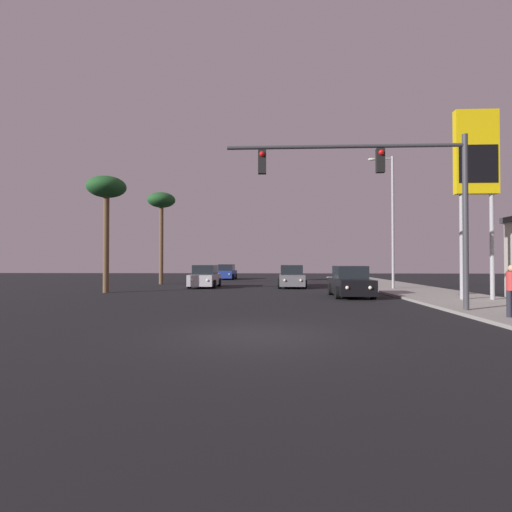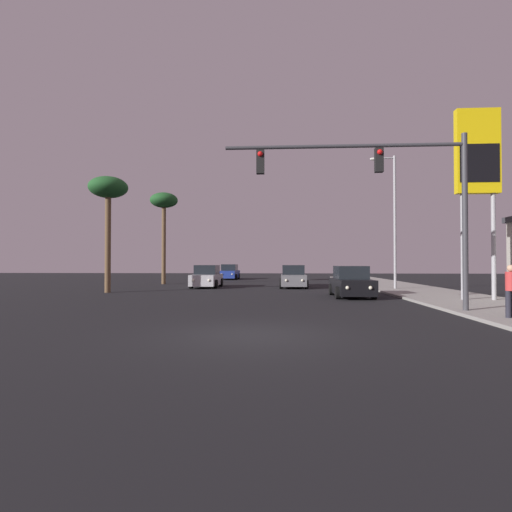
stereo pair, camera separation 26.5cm
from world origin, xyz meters
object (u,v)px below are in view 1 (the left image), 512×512
at_px(car_grey, 291,277).
at_px(gas_station_sign, 476,163).
at_px(car_black, 350,283).
at_px(street_lamp, 391,215).
at_px(pedestrian_on_sidewalk, 512,288).
at_px(car_silver, 205,277).
at_px(traffic_light_mast, 392,183).
at_px(car_blue, 227,273).
at_px(palm_tree_near, 106,192).
at_px(palm_tree_mid, 161,205).

bearing_deg(car_grey, gas_station_sign, 128.77).
xyz_separation_m(car_black, street_lamp, (3.78, 5.53, 4.36)).
bearing_deg(car_black, pedestrian_on_sidewalk, 109.83).
xyz_separation_m(car_silver, traffic_light_mast, (9.63, -14.76, 4.05)).
xyz_separation_m(traffic_light_mast, street_lamp, (3.52, 12.44, 0.31)).
distance_m(car_silver, street_lamp, 14.04).
xyz_separation_m(car_blue, gas_station_sign, (14.98, -25.17, 5.86)).
bearing_deg(pedestrian_on_sidewalk, traffic_light_mast, 148.34).
xyz_separation_m(car_black, pedestrian_on_sidewalk, (3.43, -8.86, 0.27)).
height_order(car_grey, palm_tree_near, palm_tree_near).
height_order(traffic_light_mast, street_lamp, street_lamp).
bearing_deg(car_blue, pedestrian_on_sidewalk, 114.58).
distance_m(car_silver, palm_tree_mid, 8.92).
distance_m(car_silver, car_grey, 6.50).
bearing_deg(palm_tree_near, gas_station_sign, -13.79).
relative_size(car_grey, car_black, 1.00).
bearing_deg(palm_tree_mid, car_silver, -44.07).
distance_m(pedestrian_on_sidewalk, palm_tree_mid, 28.06).
relative_size(car_grey, palm_tree_mid, 0.54).
height_order(pedestrian_on_sidewalk, palm_tree_near, palm_tree_near).
bearing_deg(car_silver, palm_tree_mid, -43.10).
distance_m(car_blue, pedestrian_on_sidewalk, 34.01).
height_order(car_grey, street_lamp, street_lamp).
relative_size(car_black, street_lamp, 0.48).
bearing_deg(car_black, palm_tree_near, -10.41).
bearing_deg(palm_tree_near, pedestrian_on_sidewalk, -31.87).
xyz_separation_m(car_silver, gas_station_sign, (14.83, -10.43, 5.86)).
height_order(traffic_light_mast, pedestrian_on_sidewalk, traffic_light_mast).
distance_m(car_silver, traffic_light_mast, 18.08).
bearing_deg(car_black, street_lamp, -125.73).
xyz_separation_m(car_silver, pedestrian_on_sidewalk, (12.79, -16.71, 0.27)).
xyz_separation_m(street_lamp, gas_station_sign, (1.68, -8.11, 1.50)).
height_order(car_black, palm_tree_near, palm_tree_near).
bearing_deg(car_grey, car_black, 110.27).
distance_m(car_black, gas_station_sign, 8.42).
height_order(car_blue, car_black, same).
xyz_separation_m(pedestrian_on_sidewalk, palm_tree_mid, (-17.42, 21.19, 5.89)).
bearing_deg(car_grey, street_lamp, 160.13).
bearing_deg(traffic_light_mast, car_blue, 108.34).
height_order(car_black, gas_station_sign, gas_station_sign).
bearing_deg(street_lamp, pedestrian_on_sidewalk, -91.41).
bearing_deg(gas_station_sign, street_lamp, 101.71).
xyz_separation_m(palm_tree_near, palm_tree_mid, (0.58, 10.00, 0.68)).
bearing_deg(car_silver, pedestrian_on_sidewalk, 128.40).
bearing_deg(palm_tree_near, traffic_light_mast, -31.91).
bearing_deg(car_blue, traffic_light_mast, 110.55).
height_order(traffic_light_mast, palm_tree_near, palm_tree_near).
height_order(car_blue, gas_station_sign, gas_station_sign).
relative_size(traffic_light_mast, palm_tree_near, 1.23).
relative_size(car_grey, palm_tree_near, 0.60).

